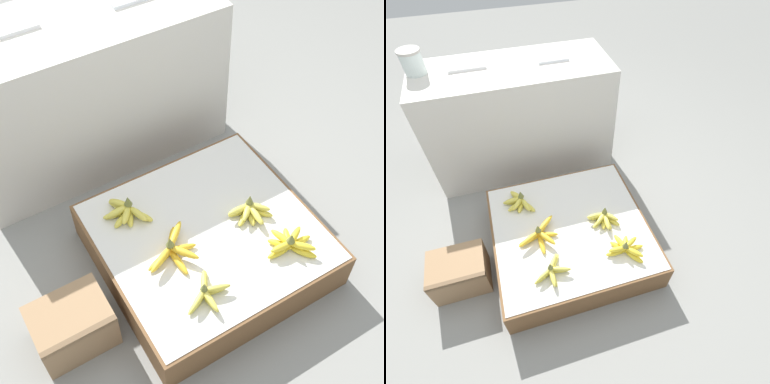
% 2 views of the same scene
% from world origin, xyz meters
% --- Properties ---
extents(ground_plane, '(10.00, 10.00, 0.00)m').
position_xyz_m(ground_plane, '(0.00, 0.00, 0.00)').
color(ground_plane, gray).
extents(display_platform, '(0.97, 0.93, 0.22)m').
position_xyz_m(display_platform, '(0.00, 0.00, 0.11)').
color(display_platform, brown).
rests_on(display_platform, ground_plane).
extents(back_vendor_table, '(1.36, 0.57, 0.83)m').
position_xyz_m(back_vendor_table, '(-0.13, 0.96, 0.42)').
color(back_vendor_table, beige).
rests_on(back_vendor_table, ground_plane).
extents(wooden_crate, '(0.32, 0.25, 0.23)m').
position_xyz_m(wooden_crate, '(-0.71, -0.06, 0.11)').
color(wooden_crate, '#997551').
rests_on(wooden_crate, ground_plane).
extents(banana_bunch_front_left, '(0.22, 0.21, 0.10)m').
position_xyz_m(banana_bunch_front_left, '(-0.18, -0.28, 0.25)').
color(banana_bunch_front_left, '#DBCC4C').
rests_on(banana_bunch_front_left, display_platform).
extents(banana_bunch_front_midleft, '(0.23, 0.22, 0.11)m').
position_xyz_m(banana_bunch_front_midleft, '(0.26, -0.26, 0.25)').
color(banana_bunch_front_midleft, yellow).
rests_on(banana_bunch_front_midleft, display_platform).
extents(banana_bunch_middle_left, '(0.26, 0.26, 0.11)m').
position_xyz_m(banana_bunch_middle_left, '(-0.20, -0.03, 0.25)').
color(banana_bunch_middle_left, gold).
rests_on(banana_bunch_middle_left, display_platform).
extents(banana_bunch_middle_midleft, '(0.20, 0.15, 0.11)m').
position_xyz_m(banana_bunch_middle_midleft, '(0.21, -0.03, 0.25)').
color(banana_bunch_middle_midleft, '#DBCC4C').
rests_on(banana_bunch_middle_midleft, display_platform).
extents(banana_bunch_back_left, '(0.21, 0.23, 0.11)m').
position_xyz_m(banana_bunch_back_left, '(-0.28, 0.26, 0.25)').
color(banana_bunch_back_left, '#DBCC4C').
rests_on(banana_bunch_back_left, display_platform).
extents(foam_tray_white, '(0.25, 0.20, 0.02)m').
position_xyz_m(foam_tray_white, '(-0.41, 1.07, 0.84)').
color(foam_tray_white, white).
rests_on(foam_tray_white, back_vendor_table).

